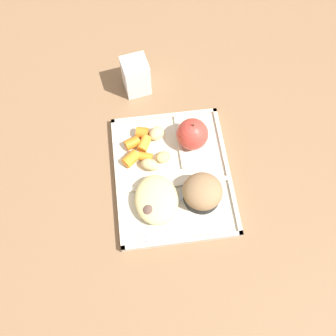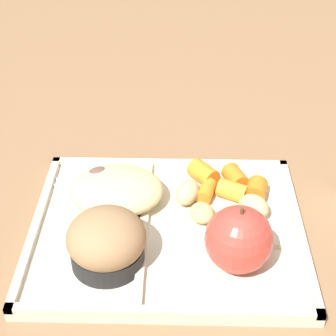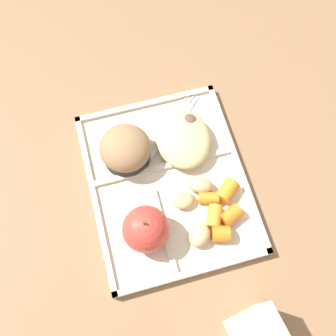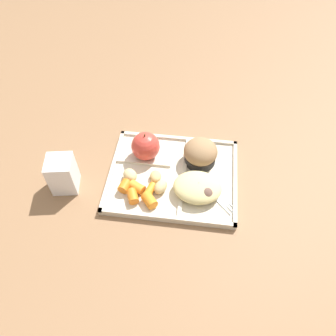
{
  "view_description": "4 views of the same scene",
  "coord_description": "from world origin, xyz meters",
  "px_view_note": "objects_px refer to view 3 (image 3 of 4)",
  "views": [
    {
      "loc": [
        0.34,
        -0.05,
        0.78
      ],
      "look_at": [
        -0.0,
        -0.01,
        0.04
      ],
      "focal_mm": 41.57,
      "sensor_mm": 36.0,
      "label": 1
    },
    {
      "loc": [
        -0.01,
        0.44,
        0.43
      ],
      "look_at": [
        -0.0,
        -0.04,
        0.06
      ],
      "focal_mm": 57.28,
      "sensor_mm": 36.0,
      "label": 2
    },
    {
      "loc": [
        -0.2,
        0.05,
        0.61
      ],
      "look_at": [
        0.01,
        -0.0,
        0.05
      ],
      "focal_mm": 42.07,
      "sensor_mm": 36.0,
      "label": 3
    },
    {
      "loc": [
        0.05,
        -0.47,
        0.64
      ],
      "look_at": [
        -0.01,
        -0.01,
        0.05
      ],
      "focal_mm": 35.28,
      "sensor_mm": 36.0,
      "label": 4
    }
  ],
  "objects_px": {
    "milk_carton": "(256,333)",
    "plastic_fork": "(175,122)",
    "green_apple": "(146,229)",
    "lunch_tray": "(167,183)",
    "bran_muffin": "(126,150)"
  },
  "relations": [
    {
      "from": "milk_carton",
      "to": "plastic_fork",
      "type": "bearing_deg",
      "value": -8.09
    },
    {
      "from": "green_apple",
      "to": "plastic_fork",
      "type": "distance_m",
      "value": 0.2
    },
    {
      "from": "plastic_fork",
      "to": "milk_carton",
      "type": "distance_m",
      "value": 0.35
    },
    {
      "from": "lunch_tray",
      "to": "green_apple",
      "type": "xyz_separation_m",
      "value": [
        -0.07,
        0.05,
        0.04
      ]
    },
    {
      "from": "green_apple",
      "to": "bran_muffin",
      "type": "distance_m",
      "value": 0.13
    },
    {
      "from": "green_apple",
      "to": "bran_muffin",
      "type": "relative_size",
      "value": 0.94
    },
    {
      "from": "green_apple",
      "to": "plastic_fork",
      "type": "height_order",
      "value": "green_apple"
    },
    {
      "from": "bran_muffin",
      "to": "plastic_fork",
      "type": "height_order",
      "value": "bran_muffin"
    },
    {
      "from": "green_apple",
      "to": "lunch_tray",
      "type": "bearing_deg",
      "value": -35.5
    },
    {
      "from": "plastic_fork",
      "to": "milk_carton",
      "type": "bearing_deg",
      "value": -177.83
    },
    {
      "from": "green_apple",
      "to": "milk_carton",
      "type": "height_order",
      "value": "milk_carton"
    },
    {
      "from": "lunch_tray",
      "to": "plastic_fork",
      "type": "bearing_deg",
      "value": -22.08
    },
    {
      "from": "lunch_tray",
      "to": "green_apple",
      "type": "relative_size",
      "value": 3.97
    },
    {
      "from": "lunch_tray",
      "to": "bran_muffin",
      "type": "distance_m",
      "value": 0.09
    },
    {
      "from": "green_apple",
      "to": "bran_muffin",
      "type": "xyz_separation_m",
      "value": [
        0.13,
        -0.0,
        -0.01
      ]
    }
  ]
}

